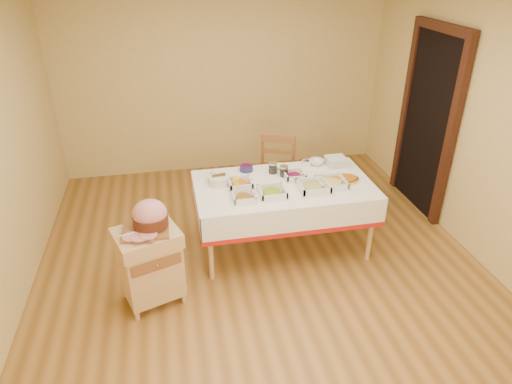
{
  "coord_description": "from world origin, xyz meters",
  "views": [
    {
      "loc": [
        -0.82,
        -3.72,
        2.89
      ],
      "look_at": [
        -0.01,
        0.2,
        0.75
      ],
      "focal_mm": 32.0,
      "sensor_mm": 36.0,
      "label": 1
    }
  ],
  "objects_px": {
    "plate_stack": "(336,161)",
    "mustard_bottle": "(236,184)",
    "butcher_cart": "(150,262)",
    "ham_on_board": "(149,217)",
    "preserve_jar_right": "(284,172)",
    "brass_platter": "(344,179)",
    "bread_basket": "(219,180)",
    "dining_table": "(283,198)",
    "dining_chair": "(276,176)",
    "preserve_jar_left": "(273,168)"
  },
  "relations": [
    {
      "from": "plate_stack",
      "to": "mustard_bottle",
      "type": "bearing_deg",
      "value": -161.78
    },
    {
      "from": "butcher_cart",
      "to": "ham_on_board",
      "type": "height_order",
      "value": "ham_on_board"
    },
    {
      "from": "preserve_jar_right",
      "to": "brass_platter",
      "type": "distance_m",
      "value": 0.63
    },
    {
      "from": "bread_basket",
      "to": "brass_platter",
      "type": "relative_size",
      "value": 0.75
    },
    {
      "from": "butcher_cart",
      "to": "bread_basket",
      "type": "xyz_separation_m",
      "value": [
        0.73,
        0.76,
        0.38
      ]
    },
    {
      "from": "mustard_bottle",
      "to": "plate_stack",
      "type": "bearing_deg",
      "value": 18.22
    },
    {
      "from": "dining_table",
      "to": "ham_on_board",
      "type": "xyz_separation_m",
      "value": [
        -1.34,
        -0.58,
        0.27
      ]
    },
    {
      "from": "dining_table",
      "to": "plate_stack",
      "type": "xyz_separation_m",
      "value": [
        0.69,
        0.33,
        0.21
      ]
    },
    {
      "from": "dining_chair",
      "to": "bread_basket",
      "type": "bearing_deg",
      "value": -142.82
    },
    {
      "from": "preserve_jar_left",
      "to": "bread_basket",
      "type": "height_order",
      "value": "preserve_jar_left"
    },
    {
      "from": "preserve_jar_left",
      "to": "mustard_bottle",
      "type": "relative_size",
      "value": 0.67
    },
    {
      "from": "mustard_bottle",
      "to": "dining_chair",
      "type": "bearing_deg",
      "value": 52.19
    },
    {
      "from": "brass_platter",
      "to": "butcher_cart",
      "type": "bearing_deg",
      "value": -164.48
    },
    {
      "from": "dining_table",
      "to": "ham_on_board",
      "type": "relative_size",
      "value": 4.33
    },
    {
      "from": "bread_basket",
      "to": "ham_on_board",
      "type": "bearing_deg",
      "value": -133.67
    },
    {
      "from": "ham_on_board",
      "to": "brass_platter",
      "type": "bearing_deg",
      "value": 14.93
    },
    {
      "from": "dining_chair",
      "to": "plate_stack",
      "type": "bearing_deg",
      "value": -32.5
    },
    {
      "from": "dining_chair",
      "to": "mustard_bottle",
      "type": "distance_m",
      "value": 1.03
    },
    {
      "from": "dining_table",
      "to": "preserve_jar_left",
      "type": "bearing_deg",
      "value": 99.9
    },
    {
      "from": "butcher_cart",
      "to": "preserve_jar_right",
      "type": "height_order",
      "value": "preserve_jar_right"
    },
    {
      "from": "ham_on_board",
      "to": "dining_table",
      "type": "bearing_deg",
      "value": 23.47
    },
    {
      "from": "preserve_jar_right",
      "to": "mustard_bottle",
      "type": "xyz_separation_m",
      "value": [
        -0.55,
        -0.24,
        0.03
      ]
    },
    {
      "from": "dining_table",
      "to": "preserve_jar_left",
      "type": "xyz_separation_m",
      "value": [
        -0.05,
        0.27,
        0.22
      ]
    },
    {
      "from": "dining_chair",
      "to": "bread_basket",
      "type": "distance_m",
      "value": 0.98
    },
    {
      "from": "dining_table",
      "to": "dining_chair",
      "type": "height_order",
      "value": "dining_chair"
    },
    {
      "from": "preserve_jar_left",
      "to": "brass_platter",
      "type": "height_order",
      "value": "preserve_jar_left"
    },
    {
      "from": "butcher_cart",
      "to": "ham_on_board",
      "type": "distance_m",
      "value": 0.45
    },
    {
      "from": "brass_platter",
      "to": "dining_table",
      "type": "bearing_deg",
      "value": 175.07
    },
    {
      "from": "ham_on_board",
      "to": "plate_stack",
      "type": "distance_m",
      "value": 2.22
    },
    {
      "from": "mustard_bottle",
      "to": "brass_platter",
      "type": "relative_size",
      "value": 0.6
    },
    {
      "from": "butcher_cart",
      "to": "plate_stack",
      "type": "xyz_separation_m",
      "value": [
        2.07,
        0.94,
        0.38
      ]
    },
    {
      "from": "butcher_cart",
      "to": "preserve_jar_right",
      "type": "xyz_separation_m",
      "value": [
        1.43,
        0.79,
        0.39
      ]
    },
    {
      "from": "butcher_cart",
      "to": "plate_stack",
      "type": "relative_size",
      "value": 3.5
    },
    {
      "from": "dining_table",
      "to": "ham_on_board",
      "type": "distance_m",
      "value": 1.48
    },
    {
      "from": "mustard_bottle",
      "to": "bread_basket",
      "type": "distance_m",
      "value": 0.25
    },
    {
      "from": "ham_on_board",
      "to": "bread_basket",
      "type": "height_order",
      "value": "ham_on_board"
    },
    {
      "from": "dining_chair",
      "to": "brass_platter",
      "type": "bearing_deg",
      "value": -54.54
    },
    {
      "from": "mustard_bottle",
      "to": "plate_stack",
      "type": "xyz_separation_m",
      "value": [
        1.19,
        0.39,
        -0.04
      ]
    },
    {
      "from": "ham_on_board",
      "to": "mustard_bottle",
      "type": "distance_m",
      "value": 0.99
    },
    {
      "from": "preserve_jar_right",
      "to": "mustard_bottle",
      "type": "bearing_deg",
      "value": -156.45
    },
    {
      "from": "butcher_cart",
      "to": "bread_basket",
      "type": "relative_size",
      "value": 3.27
    },
    {
      "from": "bread_basket",
      "to": "brass_platter",
      "type": "xyz_separation_m",
      "value": [
        1.28,
        -0.2,
        -0.02
      ]
    },
    {
      "from": "preserve_jar_right",
      "to": "plate_stack",
      "type": "xyz_separation_m",
      "value": [
        0.64,
        0.15,
        -0.01
      ]
    },
    {
      "from": "butcher_cart",
      "to": "bread_basket",
      "type": "bearing_deg",
      "value": 45.91
    },
    {
      "from": "dining_table",
      "to": "mustard_bottle",
      "type": "bearing_deg",
      "value": -172.93
    },
    {
      "from": "preserve_jar_left",
      "to": "preserve_jar_right",
      "type": "xyz_separation_m",
      "value": [
        0.09,
        -0.1,
        -0.0
      ]
    },
    {
      "from": "dining_chair",
      "to": "brass_platter",
      "type": "distance_m",
      "value": 0.97
    },
    {
      "from": "plate_stack",
      "to": "bread_basket",
      "type": "bearing_deg",
      "value": -172.04
    },
    {
      "from": "dining_table",
      "to": "dining_chair",
      "type": "xyz_separation_m",
      "value": [
        0.09,
        0.71,
        -0.1
      ]
    },
    {
      "from": "dining_chair",
      "to": "ham_on_board",
      "type": "relative_size",
      "value": 2.31
    }
  ]
}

